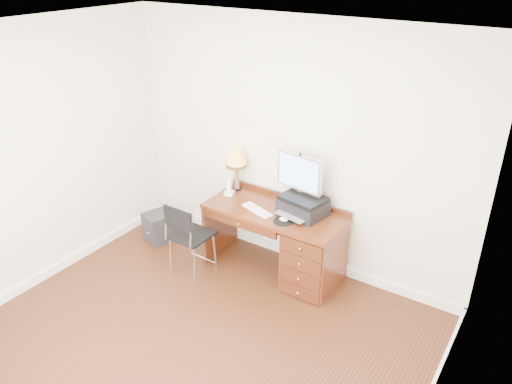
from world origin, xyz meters
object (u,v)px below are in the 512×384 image
Objects in this scene: desk at (300,246)px; phone at (229,190)px; equipment_box at (159,227)px; leg_lamp at (236,161)px; chair at (187,232)px; monitor at (299,176)px; printer at (303,205)px.

phone reaches higher than desk.
desk is 4.21× the size of equipment_box.
equipment_box is (-1.82, -0.24, -0.23)m from desk.
leg_lamp is 1.36× the size of equipment_box.
phone reaches higher than chair.
equipment_box is at bearing -172.48° from desk.
leg_lamp is 1.35m from equipment_box.
phone is (-0.81, -0.12, -0.33)m from monitor.
printer is 2.51× the size of phone.
desk is 3.09× the size of leg_lamp.
desk is 0.45m from printer.
monitor reaches higher than chair.
phone is at bearing 79.12° from chair.
equipment_box is (-1.69, -0.40, -0.96)m from monitor.
leg_lamp reaches higher than printer.
monitor is at bearing 130.05° from desk.
equipment_box is at bearing -154.08° from leg_lamp.
chair is 0.90m from equipment_box.
phone is at bearing -163.34° from monitor.
desk is 1.86m from equipment_box.
desk is 1.75× the size of chair.
chair is (-1.03, -0.66, -0.33)m from printer.
monitor is at bearing 38.75° from chair.
phone is at bearing 34.92° from equipment_box.
leg_lamp reaches higher than equipment_box.
desk is 1.21m from chair.
printer is at bearing -9.02° from phone.
leg_lamp reaches higher than phone.
leg_lamp is (-0.81, 0.03, -0.03)m from monitor.
printer is at bearing 33.49° from chair.
leg_lamp reaches higher than chair.
printer reaches higher than equipment_box.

